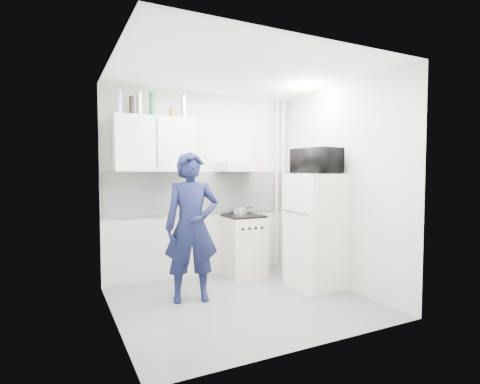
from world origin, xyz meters
name	(u,v)px	position (x,y,z in m)	size (l,w,h in m)	color
floor	(243,302)	(0.00, 0.00, 0.00)	(2.80, 2.80, 0.00)	slate
ceiling	(243,72)	(0.00, 0.00, 2.60)	(2.80, 2.80, 0.00)	white
wall_back	(203,186)	(0.00, 1.25, 1.30)	(2.80, 2.80, 0.00)	beige
wall_left	(114,192)	(-1.40, 0.00, 1.30)	(2.60, 2.60, 0.00)	beige
wall_right	(339,187)	(1.40, 0.00, 1.30)	(2.60, 2.60, 0.00)	beige
person	(192,227)	(-0.50, 0.32, 0.86)	(0.63, 0.41, 1.72)	#121637
stove	(244,246)	(0.52, 1.00, 0.42)	(0.53, 0.53, 0.84)	beige
fridge	(316,231)	(1.10, 0.09, 0.73)	(0.61, 0.61, 1.47)	white
stove_top	(244,216)	(0.52, 1.00, 0.86)	(0.51, 0.51, 0.03)	black
saucepan	(240,211)	(0.49, 1.08, 0.93)	(0.20, 0.20, 0.11)	silver
microwave	(317,161)	(1.10, 0.09, 1.63)	(0.40, 0.59, 0.33)	black
bottle_a	(119,102)	(-1.17, 1.07, 2.35)	(0.07, 0.07, 0.30)	#B2B7BC
bottle_b	(132,106)	(-1.02, 1.07, 2.32)	(0.06, 0.06, 0.24)	black
bottle_c	(139,104)	(-0.92, 1.07, 2.35)	(0.07, 0.07, 0.29)	silver
bottle_d	(152,105)	(-0.76, 1.07, 2.35)	(0.07, 0.07, 0.31)	#144C1E
canister_b	(172,113)	(-0.50, 1.07, 2.27)	(0.07, 0.07, 0.14)	brown
bottle_e	(184,107)	(-0.34, 1.07, 2.36)	(0.08, 0.08, 0.32)	silver
upper_cabinet	(154,144)	(-0.75, 1.07, 1.85)	(1.00, 0.35, 0.70)	white
range_hood	(239,167)	(0.45, 1.00, 1.57)	(0.60, 0.50, 0.14)	beige
backsplash	(204,193)	(0.00, 1.24, 1.20)	(2.74, 0.03, 0.60)	white
pipe_a	(283,184)	(1.30, 1.17, 1.30)	(0.05, 0.05, 2.60)	beige
pipe_b	(276,184)	(1.18, 1.17, 1.30)	(0.04, 0.04, 2.60)	beige
ceiling_spot_fixture	(306,88)	(1.00, 0.20, 2.57)	(0.10, 0.10, 0.02)	white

